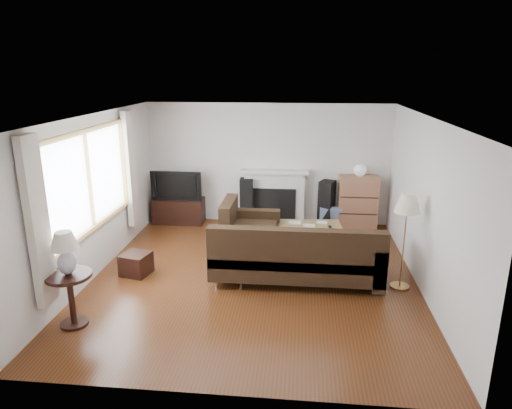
# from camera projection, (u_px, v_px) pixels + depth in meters

# --- Properties ---
(room) EXTENTS (5.10, 5.60, 2.54)m
(room) POSITION_uv_depth(u_px,v_px,m) (254.00, 201.00, 6.85)
(room) COLOR #502811
(room) RESTS_ON ground
(window) EXTENTS (0.12, 2.74, 1.54)m
(window) POSITION_uv_depth(u_px,v_px,m) (90.00, 180.00, 6.81)
(window) COLOR olive
(window) RESTS_ON room
(curtain_near) EXTENTS (0.10, 0.35, 2.10)m
(curtain_near) POSITION_uv_depth(u_px,v_px,m) (38.00, 223.00, 5.40)
(curtain_near) COLOR beige
(curtain_near) RESTS_ON room
(curtain_far) EXTENTS (0.10, 0.35, 2.10)m
(curtain_far) POSITION_uv_depth(u_px,v_px,m) (131.00, 169.00, 8.30)
(curtain_far) COLOR beige
(curtain_far) RESTS_ON room
(fireplace) EXTENTS (1.40, 0.26, 1.15)m
(fireplace) POSITION_uv_depth(u_px,v_px,m) (274.00, 197.00, 9.55)
(fireplace) COLOR white
(fireplace) RESTS_ON room
(tv_stand) EXTENTS (1.05, 0.47, 0.53)m
(tv_stand) POSITION_uv_depth(u_px,v_px,m) (179.00, 210.00, 9.68)
(tv_stand) COLOR black
(tv_stand) RESTS_ON ground
(television) EXTENTS (1.06, 0.14, 0.61)m
(television) POSITION_uv_depth(u_px,v_px,m) (178.00, 184.00, 9.52)
(television) COLOR black
(television) RESTS_ON tv_stand
(speaker_left) EXTENTS (0.29, 0.34, 0.97)m
(speaker_left) POSITION_uv_depth(u_px,v_px,m) (247.00, 201.00, 9.54)
(speaker_left) COLOR black
(speaker_left) RESTS_ON ground
(speaker_right) EXTENTS (0.38, 0.41, 0.98)m
(speaker_right) POSITION_uv_depth(u_px,v_px,m) (326.00, 204.00, 9.35)
(speaker_right) COLOR black
(speaker_right) RESTS_ON ground
(bookshelf) EXTENTS (0.79, 0.38, 1.09)m
(bookshelf) POSITION_uv_depth(u_px,v_px,m) (358.00, 202.00, 9.29)
(bookshelf) COLOR #9D6549
(bookshelf) RESTS_ON ground
(globe_lamp) EXTENTS (0.25, 0.25, 0.25)m
(globe_lamp) POSITION_uv_depth(u_px,v_px,m) (360.00, 170.00, 9.10)
(globe_lamp) COLOR white
(globe_lamp) RESTS_ON bookshelf
(sectional_sofa) EXTENTS (2.80, 2.05, 0.90)m
(sectional_sofa) POSITION_uv_depth(u_px,v_px,m) (296.00, 253.00, 6.97)
(sectional_sofa) COLOR black
(sectional_sofa) RESTS_ON ground
(coffee_table) EXTENTS (1.19, 0.70, 0.45)m
(coffee_table) POSITION_uv_depth(u_px,v_px,m) (309.00, 236.00, 8.32)
(coffee_table) COLOR olive
(coffee_table) RESTS_ON ground
(footstool) EXTENTS (0.49, 0.49, 0.35)m
(footstool) POSITION_uv_depth(u_px,v_px,m) (136.00, 264.00, 7.26)
(footstool) COLOR black
(footstool) RESTS_ON ground
(floor_lamp) EXTENTS (0.47, 0.47, 1.45)m
(floor_lamp) POSITION_uv_depth(u_px,v_px,m) (404.00, 242.00, 6.66)
(floor_lamp) COLOR #A47839
(floor_lamp) RESTS_ON ground
(side_table) EXTENTS (0.57, 0.57, 0.71)m
(side_table) POSITION_uv_depth(u_px,v_px,m) (72.00, 300.00, 5.76)
(side_table) COLOR black
(side_table) RESTS_ON ground
(table_lamp) EXTENTS (0.34, 0.34, 0.55)m
(table_lamp) POSITION_uv_depth(u_px,v_px,m) (66.00, 254.00, 5.58)
(table_lamp) COLOR silver
(table_lamp) RESTS_ON side_table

